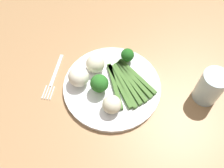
{
  "coord_description": "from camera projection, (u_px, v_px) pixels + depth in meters",
  "views": [
    {
      "loc": [
        -0.04,
        0.35,
        1.35
      ],
      "look_at": [
        -0.03,
        -0.01,
        0.77
      ],
      "focal_mm": 37.96,
      "sensor_mm": 36.0,
      "label": 1
    }
  ],
  "objects": [
    {
      "name": "ground_plane",
      "position": [
        106.0,
        156.0,
        1.35
      ],
      "size": [
        6.0,
        6.0,
        0.02
      ],
      "primitive_type": "cube",
      "color": "#B7A88E"
    },
    {
      "name": "broccoli_right",
      "position": [
        100.0,
        84.0,
        0.65
      ],
      "size": [
        0.05,
        0.05,
        0.06
      ],
      "color": "#568E33",
      "rests_on": "plate"
    },
    {
      "name": "cauliflower_outer_edge",
      "position": [
        95.0,
        64.0,
        0.7
      ],
      "size": [
        0.06,
        0.06,
        0.06
      ],
      "primitive_type": "sphere",
      "color": "beige",
      "rests_on": "plate"
    },
    {
      "name": "asparagus_bundle",
      "position": [
        127.0,
        82.0,
        0.69
      ],
      "size": [
        0.14,
        0.17,
        0.01
      ],
      "rotation": [
        0.0,
        0.0,
        2.05
      ],
      "color": "#3D6626",
      "rests_on": "plate"
    },
    {
      "name": "plate",
      "position": [
        112.0,
        86.0,
        0.7
      ],
      "size": [
        0.29,
        0.29,
        0.01
      ],
      "primitive_type": "cylinder",
      "color": "white",
      "rests_on": "dining_table"
    },
    {
      "name": "fork",
      "position": [
        54.0,
        77.0,
        0.73
      ],
      "size": [
        0.05,
        0.17,
        0.0
      ],
      "rotation": [
        0.0,
        0.0,
        1.4
      ],
      "color": "silver",
      "rests_on": "dining_table"
    },
    {
      "name": "broccoli_near_center",
      "position": [
        127.0,
        55.0,
        0.72
      ],
      "size": [
        0.04,
        0.04,
        0.05
      ],
      "color": "#4C7F2B",
      "rests_on": "plate"
    },
    {
      "name": "cauliflower_back_right",
      "position": [
        79.0,
        77.0,
        0.67
      ],
      "size": [
        0.06,
        0.06,
        0.06
      ],
      "primitive_type": "sphere",
      "color": "white",
      "rests_on": "plate"
    },
    {
      "name": "water_glass",
      "position": [
        210.0,
        87.0,
        0.65
      ],
      "size": [
        0.07,
        0.07,
        0.11
      ],
      "primitive_type": "cylinder",
      "color": "silver",
      "rests_on": "dining_table"
    },
    {
      "name": "cauliflower_near_fork",
      "position": [
        112.0,
        104.0,
        0.63
      ],
      "size": [
        0.05,
        0.05,
        0.05
      ],
      "primitive_type": "sphere",
      "color": "beige",
      "rests_on": "plate"
    },
    {
      "name": "dining_table",
      "position": [
        102.0,
        104.0,
        0.79
      ],
      "size": [
        1.37,
        0.99,
        0.75
      ],
      "color": "#9E754C",
      "rests_on": "ground_plane"
    },
    {
      "name": "chair",
      "position": [
        137.0,
        10.0,
        1.24
      ],
      "size": [
        0.42,
        0.42,
        0.87
      ],
      "rotation": [
        0.0,
        0.0,
        0.06
      ],
      "color": "olive",
      "rests_on": "ground_plane"
    }
  ]
}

